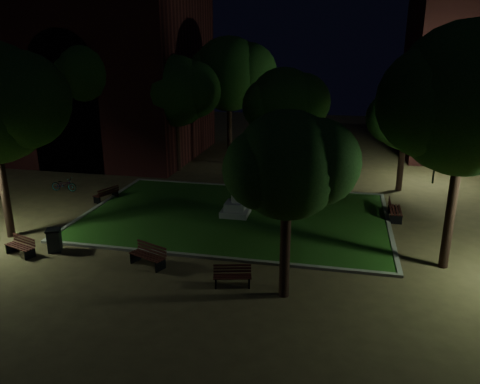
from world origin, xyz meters
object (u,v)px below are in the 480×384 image
object	(u,v)px
bench_west_near	(21,246)
bench_right_side	(394,210)
bench_near_right	(232,276)
bench_far_side	(294,175)
bicycle	(64,185)
bench_near_left	(149,256)
bench_left_side	(107,194)
trash_bin	(54,240)
monument	(235,199)

from	to	relation	value
bench_west_near	bench_right_side	bearing A→B (deg)	45.01
bench_near_right	bench_far_side	size ratio (longest dim) A/B	1.01
bench_near_right	bicycle	size ratio (longest dim) A/B	0.92
bench_far_side	bicycle	bearing A→B (deg)	-2.63
bench_near_left	bench_left_side	bearing A→B (deg)	150.28
bench_left_side	bench_right_side	world-z (taller)	bench_right_side
trash_bin	bench_right_side	bearing A→B (deg)	26.28
bench_west_near	trash_bin	size ratio (longest dim) A/B	1.50
monument	bench_left_side	world-z (taller)	monument
bicycle	bench_left_side	bearing A→B (deg)	-111.47
bench_west_near	bench_right_side	size ratio (longest dim) A/B	0.87
bench_near_right	bicycle	world-z (taller)	bicycle
bench_right_side	bench_far_side	world-z (taller)	bench_right_side
bench_near_left	bicycle	xyz separation A→B (m)	(-8.91, 8.23, 0.01)
bench_far_side	trash_bin	size ratio (longest dim) A/B	1.45
bench_right_side	bicycle	size ratio (longest dim) A/B	1.08
bench_near_left	trash_bin	distance (m)	4.47
bench_near_right	bicycle	xyz separation A→B (m)	(-12.55, 9.10, 0.06)
bench_right_side	trash_bin	size ratio (longest dim) A/B	1.72
bench_west_near	bench_near_right	bearing A→B (deg)	14.45
bench_far_side	bicycle	world-z (taller)	bicycle
bench_right_side	monument	bearing A→B (deg)	100.92
bench_left_side	bench_far_side	size ratio (longest dim) A/B	1.09
bench_near_left	trash_bin	world-z (taller)	trash_bin
monument	bench_left_side	bearing A→B (deg)	173.40
bench_west_near	bench_near_left	bearing A→B (deg)	20.65
bench_near_right	trash_bin	size ratio (longest dim) A/B	1.46
bench_near_left	bench_west_near	size ratio (longest dim) A/B	1.12
monument	bench_west_near	bearing A→B (deg)	-140.51
bench_far_side	trash_bin	distance (m)	15.75
monument	bench_near_left	bearing A→B (deg)	-109.05
bench_left_side	bench_right_side	size ratio (longest dim) A/B	0.92
bicycle	monument	bearing A→B (deg)	-103.24
bench_west_near	monument	bearing A→B (deg)	58.10
bench_far_side	bicycle	xyz separation A→B (m)	(-13.29, -5.22, 0.06)
trash_bin	bench_far_side	bearing A→B (deg)	55.88
bench_west_near	trash_bin	distance (m)	1.33
monument	bench_west_near	world-z (taller)	monument
bench_near_left	bench_west_near	xyz separation A→B (m)	(-5.63, -0.20, -0.04)
monument	trash_bin	world-z (taller)	monument
monument	bicycle	distance (m)	11.25
bench_west_near	bench_left_side	size ratio (longest dim) A/B	0.95
bench_near_left	bench_right_side	bearing A→B (deg)	59.40
bench_left_side	trash_bin	bearing A→B (deg)	30.46
bicycle	trash_bin	bearing A→B (deg)	-153.11
trash_bin	bench_near_left	bearing A→B (deg)	-5.37
bench_near_right	bench_right_side	distance (m)	10.61
bench_near_right	bench_west_near	xyz separation A→B (m)	(-9.26, 0.67, 0.01)
bench_near_right	bench_right_side	xyz separation A→B (m)	(6.41, 8.45, 0.08)
bench_west_near	bench_far_side	xyz separation A→B (m)	(10.01, 13.65, -0.01)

